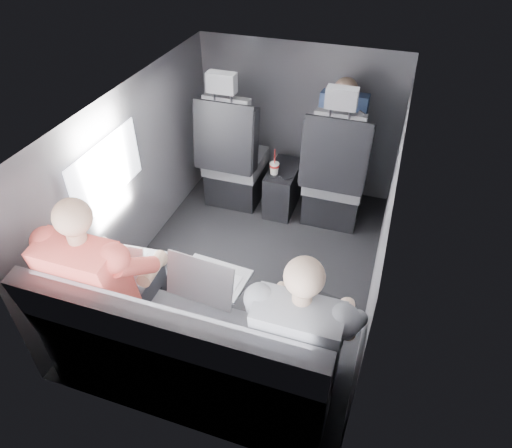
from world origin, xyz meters
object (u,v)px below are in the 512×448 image
(front_seat_left, at_px, (233,163))
(laptop_white, at_px, (128,262))
(rear_bench, at_px, (189,356))
(laptop_silver, at_px, (209,279))
(soda_cup, at_px, (274,168))
(passenger_front_right, at_px, (341,129))
(passenger_rear_left, at_px, (107,282))
(passenger_rear_right, at_px, (303,335))
(front_seat_right, at_px, (335,180))
(center_console, at_px, (283,188))
(laptop_black, at_px, (317,311))

(front_seat_left, height_order, laptop_white, front_seat_left)
(rear_bench, height_order, laptop_silver, rear_bench)
(soda_cup, height_order, passenger_front_right, passenger_front_right)
(laptop_silver, xyz_separation_m, passenger_front_right, (0.40, 1.86, 0.10))
(passenger_rear_left, height_order, passenger_rear_right, passenger_rear_left)
(front_seat_right, xyz_separation_m, soda_cup, (-0.50, -0.07, 0.06))
(front_seat_right, relative_size, laptop_silver, 3.08)
(front_seat_right, xyz_separation_m, center_console, (-0.45, 0.04, -0.20))
(laptop_white, relative_size, passenger_rear_left, 0.28)
(laptop_white, height_order, laptop_black, laptop_white)
(passenger_rear_right, bearing_deg, laptop_silver, 161.01)
(front_seat_right, height_order, passenger_front_right, front_seat_right)
(rear_bench, relative_size, passenger_rear_right, 1.31)
(laptop_silver, height_order, passenger_front_right, passenger_front_right)
(soda_cup, relative_size, passenger_rear_right, 0.20)
(passenger_rear_right, distance_m, passenger_front_right, 2.08)
(center_console, relative_size, laptop_white, 1.35)
(front_seat_left, xyz_separation_m, front_seat_right, (0.90, 0.00, 0.00))
(laptop_white, height_order, laptop_silver, laptop_silver)
(front_seat_left, relative_size, laptop_silver, 3.08)
(front_seat_left, distance_m, laptop_silver, 1.69)
(center_console, bearing_deg, passenger_front_right, 27.62)
(center_console, bearing_deg, laptop_white, -106.46)
(front_seat_left, xyz_separation_m, laptop_silver, (0.47, -1.60, 0.24))
(laptop_black, xyz_separation_m, passenger_front_right, (-0.23, 1.89, 0.11))
(passenger_rear_right, bearing_deg, front_seat_left, 120.41)
(laptop_black, bearing_deg, front_seat_left, 123.80)
(front_seat_right, height_order, soda_cup, front_seat_right)
(front_seat_left, distance_m, rear_bench, 1.96)
(rear_bench, relative_size, laptop_white, 4.51)
(passenger_rear_left, bearing_deg, rear_bench, -10.57)
(laptop_black, xyz_separation_m, passenger_rear_left, (-1.15, -0.17, 0.01))
(passenger_rear_right, bearing_deg, front_seat_right, 95.08)
(front_seat_left, relative_size, passenger_front_right, 1.71)
(laptop_white, relative_size, passenger_rear_right, 0.29)
(passenger_rear_left, bearing_deg, laptop_black, 8.55)
(passenger_rear_left, xyz_separation_m, passenger_rear_right, (1.12, 0.00, -0.02))
(rear_bench, relative_size, laptop_black, 4.14)
(center_console, bearing_deg, soda_cup, -114.86)
(front_seat_left, xyz_separation_m, soda_cup, (0.40, -0.07, 0.06))
(center_console, distance_m, soda_cup, 0.29)
(laptop_white, height_order, passenger_front_right, passenger_front_right)
(rear_bench, bearing_deg, center_console, 90.00)
(front_seat_left, bearing_deg, rear_bench, -76.69)
(passenger_front_right, bearing_deg, passenger_rear_left, -114.09)
(center_console, height_order, laptop_white, laptop_white)
(laptop_black, height_order, passenger_front_right, passenger_front_right)
(front_seat_left, relative_size, soda_cup, 5.23)
(rear_bench, height_order, soda_cup, rear_bench)
(front_seat_right, xyz_separation_m, passenger_rear_left, (-0.96, -1.81, 0.24))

